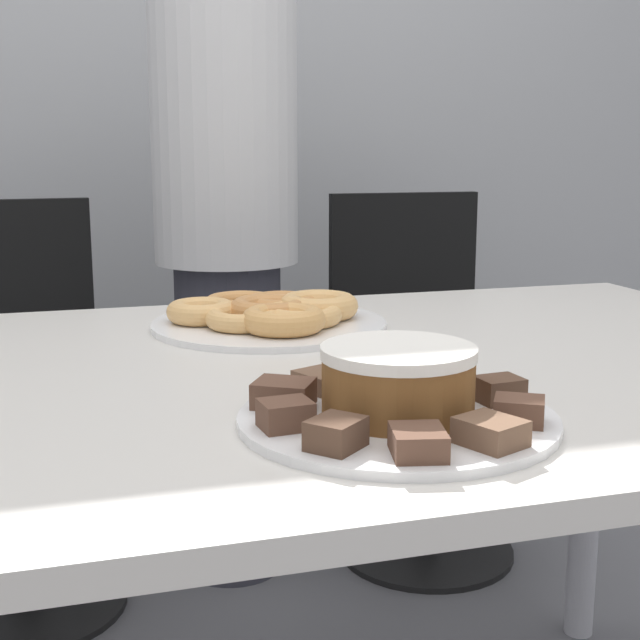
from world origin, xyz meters
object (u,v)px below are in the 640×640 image
object	(u,v)px
plate_donuts	(269,324)
frosted_cake	(398,380)
office_chair_left	(14,417)
plate_cake	(397,419)
office_chair_right	(421,384)
person_standing	(226,238)

from	to	relation	value
plate_donuts	frosted_cake	bearing A→B (deg)	-88.64
office_chair_left	plate_cake	size ratio (longest dim) A/B	2.74
office_chair_right	plate_donuts	xyz separation A→B (m)	(-0.55, -0.68, 0.32)
office_chair_left	office_chair_right	distance (m)	0.97
plate_cake	office_chair_right	bearing A→B (deg)	65.57
office_chair_right	frosted_cake	bearing A→B (deg)	-112.45
frosted_cake	plate_cake	bearing A→B (deg)	0.00
office_chair_left	frosted_cake	size ratio (longest dim) A/B	5.67
person_standing	frosted_cake	world-z (taller)	person_standing
office_chair_left	plate_donuts	xyz separation A→B (m)	(0.42, -0.68, 0.32)
person_standing	plate_cake	xyz separation A→B (m)	(-0.06, -1.21, -0.06)
person_standing	office_chair_right	distance (m)	0.62
office_chair_left	plate_cake	distance (m)	1.31
person_standing	office_chair_right	world-z (taller)	person_standing
plate_cake	plate_donuts	distance (m)	0.51
person_standing	plate_cake	distance (m)	1.21
plate_donuts	office_chair_right	bearing A→B (deg)	50.99
office_chair_right	frosted_cake	distance (m)	1.36
person_standing	office_chair_right	size ratio (longest dim) A/B	1.71
office_chair_right	plate_cake	size ratio (longest dim) A/B	2.74
office_chair_right	plate_cake	bearing A→B (deg)	-112.45
plate_donuts	plate_cake	bearing A→B (deg)	-88.64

